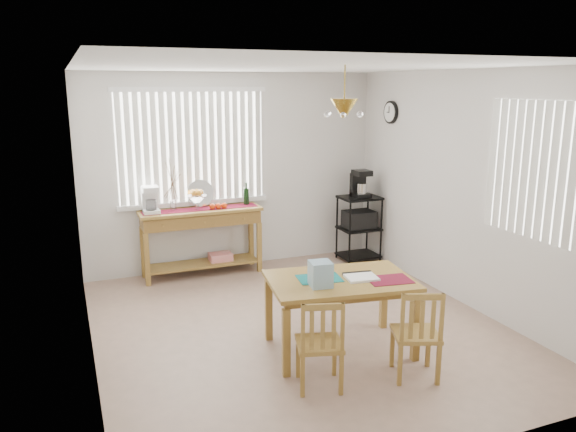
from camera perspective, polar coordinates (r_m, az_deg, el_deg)
name	(u,v)px	position (r m, az deg, el deg)	size (l,w,h in m)	color
ground	(299,328)	(5.89, 1.12, -11.27)	(4.00, 4.50, 0.01)	tan
room_shell	(299,164)	(5.43, 1.17, 5.31)	(4.20, 4.70, 2.70)	silver
sideboard	(202,226)	(7.34, -8.74, -0.97)	(1.56, 0.44, 0.88)	olive
sideboard_items	(181,200)	(7.22, -10.85, 1.62)	(1.48, 0.37, 0.67)	maroon
wire_cart	(359,222)	(7.97, 7.23, -0.60)	(0.54, 0.43, 0.92)	black
cart_items	(360,184)	(7.87, 7.30, 3.23)	(0.22, 0.26, 0.38)	black
dining_table	(340,287)	(5.22, 5.32, -7.19)	(1.42, 1.02, 0.70)	olive
table_items	(331,275)	(5.03, 4.39, -6.00)	(1.00, 0.61, 0.22)	#147170
chair_left	(320,344)	(4.66, 3.26, -12.89)	(0.45, 0.45, 0.79)	olive
chair_right	(417,334)	(4.92, 12.96, -11.63)	(0.48, 0.48, 0.81)	olive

